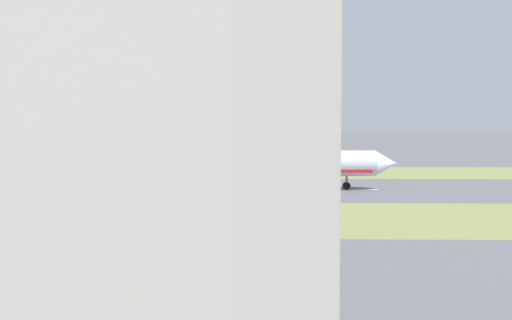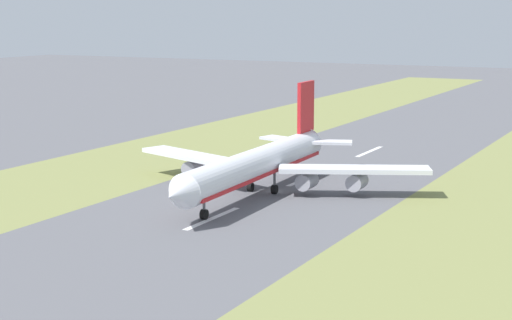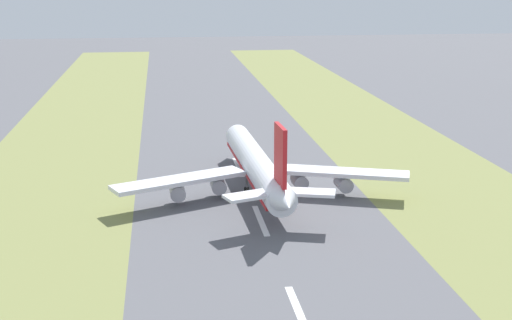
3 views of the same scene
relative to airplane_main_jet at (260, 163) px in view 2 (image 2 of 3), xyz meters
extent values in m
plane|color=#56565B|center=(-1.85, -3.54, -6.02)|extent=(800.00, 800.00, 0.00)
cube|color=olive|center=(-46.85, -3.54, -6.02)|extent=(40.00, 600.00, 0.01)
cube|color=olive|center=(43.15, -3.54, -6.02)|extent=(40.00, 600.00, 0.01)
cube|color=silver|center=(-1.85, -58.10, -6.01)|extent=(1.20, 18.00, 0.01)
cube|color=silver|center=(-1.85, -18.10, -6.01)|extent=(1.20, 18.00, 0.01)
cube|color=silver|center=(-1.85, 21.90, -6.01)|extent=(1.20, 18.00, 0.01)
cylinder|color=silver|center=(-0.08, 1.90, 0.18)|extent=(8.26, 56.20, 6.00)
cone|color=silver|center=(-1.31, 32.38, 0.18)|extent=(6.08, 5.23, 5.88)
cone|color=silver|center=(1.18, -29.07, 0.98)|extent=(5.34, 6.20, 5.10)
cube|color=red|center=(-0.08, 1.90, -1.47)|extent=(7.87, 53.95, 0.70)
cube|color=silver|center=(-17.27, -6.02, -0.72)|extent=(28.90, 17.41, 0.90)
cube|color=silver|center=(17.70, -4.60, -0.72)|extent=(29.33, 15.42, 0.90)
cylinder|color=#93939E|center=(-8.91, -2.46, -3.17)|extent=(3.39, 4.93, 3.20)
cylinder|color=#93939E|center=(-17.76, -6.32, -3.17)|extent=(3.39, 4.93, 3.20)
cylinder|color=#93939E|center=(9.08, -1.73, -3.17)|extent=(3.39, 4.93, 3.20)
cylinder|color=#93939E|center=(18.21, -4.86, -3.17)|extent=(3.39, 4.93, 3.20)
cube|color=red|center=(0.97, -24.08, 8.68)|extent=(1.12, 8.03, 11.00)
cube|color=silver|center=(-4.52, -24.30, 1.18)|extent=(10.91, 7.60, 0.60)
cube|color=silver|center=(6.47, -23.85, 1.18)|extent=(10.82, 6.94, 0.60)
cylinder|color=#59595E|center=(-0.94, 23.17, -3.52)|extent=(0.50, 0.50, 3.20)
cylinder|color=black|center=(-0.94, 23.17, -5.12)|extent=(0.97, 1.83, 1.80)
cylinder|color=#59595E|center=(-2.55, -1.20, -3.52)|extent=(0.50, 0.50, 3.20)
cylinder|color=black|center=(-2.55, -1.20, -5.12)|extent=(0.97, 1.83, 1.80)
cylinder|color=#59595E|center=(2.64, -0.99, -3.52)|extent=(0.50, 0.50, 3.20)
cylinder|color=black|center=(2.64, -0.99, -5.12)|extent=(0.97, 1.83, 1.80)
camera|label=1|loc=(165.79, 6.27, 12.89)|focal=50.00mm
camera|label=2|loc=(-73.95, 146.29, 29.31)|focal=60.00mm
camera|label=3|loc=(-20.39, -149.37, 41.23)|focal=50.00mm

